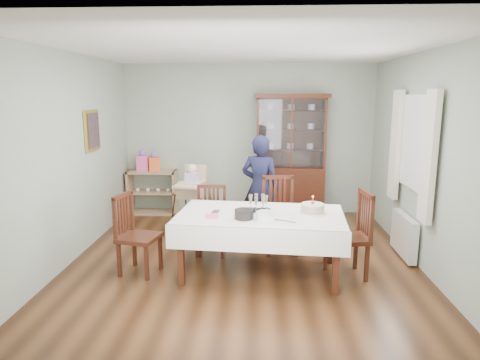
# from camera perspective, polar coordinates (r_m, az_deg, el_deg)

# --- Properties ---
(floor) EXTENTS (5.00, 5.00, 0.00)m
(floor) POSITION_cam_1_polar(r_m,az_deg,el_deg) (5.72, 0.42, -10.86)
(floor) COLOR #593319
(floor) RESTS_ON ground
(room_shell) EXTENTS (5.00, 5.00, 5.00)m
(room_shell) POSITION_cam_1_polar(r_m,az_deg,el_deg) (5.85, 0.64, 6.85)
(room_shell) COLOR #9EAA99
(room_shell) RESTS_ON floor
(dining_table) EXTENTS (2.09, 1.32, 0.76)m
(dining_table) POSITION_cam_1_polar(r_m,az_deg,el_deg) (5.26, 2.71, -8.44)
(dining_table) COLOR #401C10
(dining_table) RESTS_ON floor
(china_cabinet) EXTENTS (1.30, 0.48, 2.18)m
(china_cabinet) POSITION_cam_1_polar(r_m,az_deg,el_deg) (7.64, 6.71, 3.46)
(china_cabinet) COLOR #401C10
(china_cabinet) RESTS_ON floor
(sideboard) EXTENTS (0.90, 0.38, 0.80)m
(sideboard) POSITION_cam_1_polar(r_m,az_deg,el_deg) (8.02, -11.56, -1.58)
(sideboard) COLOR tan
(sideboard) RESTS_ON floor
(picture_frame) EXTENTS (0.04, 0.48, 0.58)m
(picture_frame) POSITION_cam_1_polar(r_m,az_deg,el_deg) (6.57, -19.13, 6.26)
(picture_frame) COLOR gold
(picture_frame) RESTS_ON room_shell
(window) EXTENTS (0.04, 1.02, 1.22)m
(window) POSITION_cam_1_polar(r_m,az_deg,el_deg) (5.98, 22.41, 4.61)
(window) COLOR white
(window) RESTS_ON room_shell
(curtain_left) EXTENTS (0.07, 0.30, 1.55)m
(curtain_left) POSITION_cam_1_polar(r_m,az_deg,el_deg) (5.39, 23.92, 2.78)
(curtain_left) COLOR silver
(curtain_left) RESTS_ON room_shell
(curtain_right) EXTENTS (0.07, 0.30, 1.55)m
(curtain_right) POSITION_cam_1_polar(r_m,az_deg,el_deg) (6.56, 20.04, 4.42)
(curtain_right) COLOR silver
(curtain_right) RESTS_ON room_shell
(radiator) EXTENTS (0.10, 0.80, 0.55)m
(radiator) POSITION_cam_1_polar(r_m,az_deg,el_deg) (6.21, 21.01, -6.88)
(radiator) COLOR white
(radiator) RESTS_ON floor
(chair_far_left) EXTENTS (0.42, 0.42, 0.93)m
(chair_far_left) POSITION_cam_1_polar(r_m,az_deg,el_deg) (5.95, -3.91, -7.16)
(chair_far_left) COLOR #401C10
(chair_far_left) RESTS_ON floor
(chair_far_right) EXTENTS (0.53, 0.53, 1.04)m
(chair_far_right) POSITION_cam_1_polar(r_m,az_deg,el_deg) (6.02, 5.28, -6.63)
(chair_far_right) COLOR #401C10
(chair_far_right) RESTS_ON floor
(chair_end_left) EXTENTS (0.53, 0.53, 0.99)m
(chair_end_left) POSITION_cam_1_polar(r_m,az_deg,el_deg) (5.45, -13.38, -9.05)
(chair_end_left) COLOR #401C10
(chair_end_left) RESTS_ON floor
(chair_end_right) EXTENTS (0.52, 0.52, 1.04)m
(chair_end_right) POSITION_cam_1_polar(r_m,az_deg,el_deg) (5.38, 14.16, -9.18)
(chair_end_right) COLOR #401C10
(chair_end_right) RESTS_ON floor
(woman) EXTENTS (0.66, 0.52, 1.58)m
(woman) POSITION_cam_1_polar(r_m,az_deg,el_deg) (6.41, 2.72, -1.02)
(woman) COLOR black
(woman) RESTS_ON floor
(high_chair) EXTENTS (0.62, 0.62, 1.11)m
(high_chair) POSITION_cam_1_polar(r_m,az_deg,el_deg) (6.75, -6.30, -3.56)
(high_chair) COLOR black
(high_chair) RESTS_ON floor
(champagne_tray) EXTENTS (0.33, 0.33, 0.20)m
(champagne_tray) POSITION_cam_1_polar(r_m,az_deg,el_deg) (5.23, 2.41, -3.55)
(champagne_tray) COLOR silver
(champagne_tray) RESTS_ON dining_table
(birthday_cake) EXTENTS (0.32, 0.32, 0.22)m
(birthday_cake) POSITION_cam_1_polar(r_m,az_deg,el_deg) (5.19, 9.65, -3.81)
(birthday_cake) COLOR white
(birthday_cake) RESTS_ON dining_table
(plate_stack_dark) EXTENTS (0.27, 0.27, 0.11)m
(plate_stack_dark) POSITION_cam_1_polar(r_m,az_deg,el_deg) (4.92, 0.54, -4.57)
(plate_stack_dark) COLOR black
(plate_stack_dark) RESTS_ON dining_table
(plate_stack_white) EXTENTS (0.29, 0.29, 0.10)m
(plate_stack_white) POSITION_cam_1_polar(r_m,az_deg,el_deg) (4.87, 3.45, -4.82)
(plate_stack_white) COLOR white
(plate_stack_white) RESTS_ON dining_table
(napkin_stack) EXTENTS (0.16, 0.16, 0.02)m
(napkin_stack) POSITION_cam_1_polar(r_m,az_deg,el_deg) (5.01, -3.76, -4.82)
(napkin_stack) COLOR #F3599C
(napkin_stack) RESTS_ON dining_table
(cutlery) EXTENTS (0.12, 0.16, 0.01)m
(cutlery) POSITION_cam_1_polar(r_m,az_deg,el_deg) (5.22, -3.62, -4.22)
(cutlery) COLOR silver
(cutlery) RESTS_ON dining_table
(cake_knife) EXTENTS (0.27, 0.15, 0.01)m
(cake_knife) POSITION_cam_1_polar(r_m,az_deg,el_deg) (4.86, 5.93, -5.43)
(cake_knife) COLOR silver
(cake_knife) RESTS_ON dining_table
(gift_bag_pink) EXTENTS (0.21, 0.14, 0.38)m
(gift_bag_pink) POSITION_cam_1_polar(r_m,az_deg,el_deg) (7.93, -12.87, 2.40)
(gift_bag_pink) COLOR #F3599C
(gift_bag_pink) RESTS_ON sideboard
(gift_bag_orange) EXTENTS (0.22, 0.18, 0.35)m
(gift_bag_orange) POSITION_cam_1_polar(r_m,az_deg,el_deg) (7.88, -11.34, 2.33)
(gift_bag_orange) COLOR orange
(gift_bag_orange) RESTS_ON sideboard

